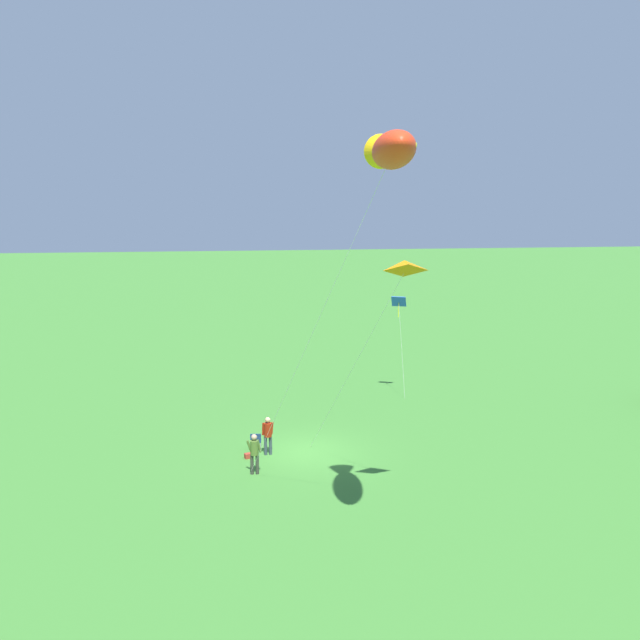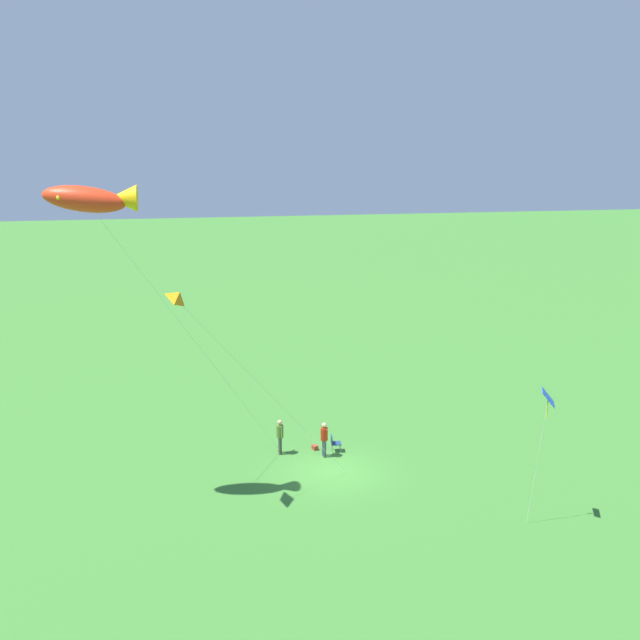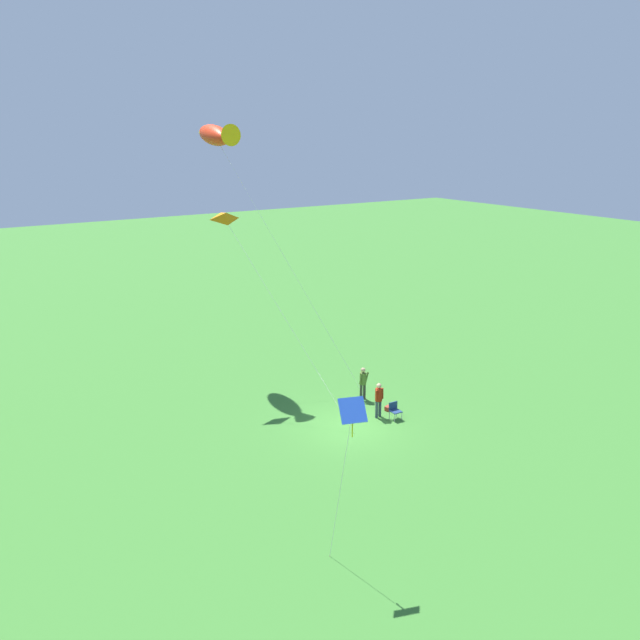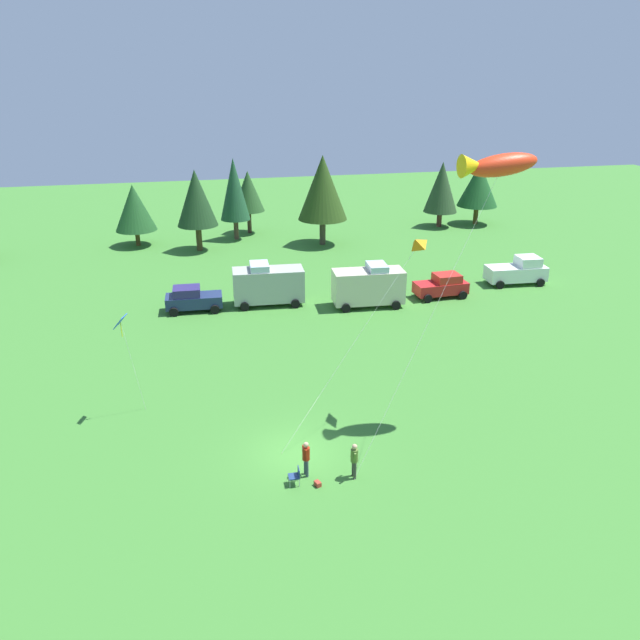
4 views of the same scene
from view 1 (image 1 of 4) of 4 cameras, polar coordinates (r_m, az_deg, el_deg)
name	(u,v)px [view 1 (image 1 of 4)]	position (r m, az deg, el deg)	size (l,w,h in m)	color
ground_plane	(308,452)	(34.04, -0.96, -10.02)	(160.00, 160.00, 0.00)	#39762C
person_kite_flyer	(254,451)	(31.53, -5.02, -9.90)	(0.36, 0.62, 1.74)	#34392E
folding_chair	(256,440)	(34.18, -4.92, -9.09)	(0.50, 0.50, 0.82)	navy
person_spectator	(268,433)	(33.47, -4.00, -8.56)	(0.38, 0.53, 1.74)	#344149
backpack_on_grass	(248,456)	(33.47, -5.48, -10.26)	(0.32, 0.22, 0.22)	#A03425
kite_large_fish	(391,151)	(22.12, 5.45, 12.73)	(9.73, 4.99, 13.75)	red
kite_diamond_blue	(399,304)	(40.89, 6.03, 1.23)	(1.07, 0.91, 5.64)	blue
kite_delta_orange	(404,267)	(25.77, 6.43, 4.06)	(7.62, 3.23, 9.59)	orange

